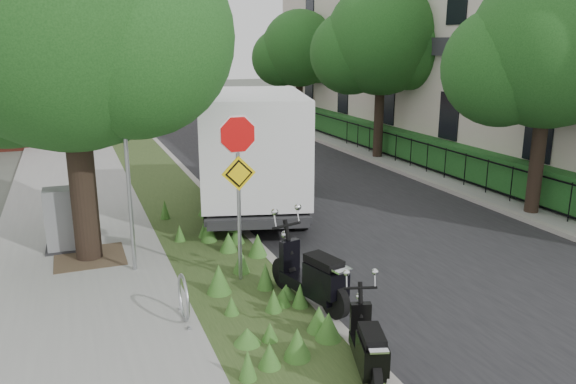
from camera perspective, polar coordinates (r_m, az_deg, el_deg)
name	(u,v)px	position (r m, az deg, el deg)	size (l,w,h in m)	color
ground	(321,286)	(10.72, 3.41, -9.49)	(120.00, 120.00, 0.00)	#4C5147
sidewalk_near	(71,183)	(19.35, -21.14, 0.86)	(3.50, 60.00, 0.12)	gray
verge	(158,176)	(19.52, -13.07, 1.61)	(2.00, 60.00, 0.12)	#2E421C
kerb_near	(187,173)	(19.68, -10.20, 1.89)	(0.20, 60.00, 0.13)	#9E9991
road	(282,167)	(20.63, -0.62, 2.55)	(7.00, 60.00, 0.01)	black
kerb_far	(366,158)	(22.08, 7.91, 3.39)	(0.20, 60.00, 0.13)	#9E9991
footpath_far	(403,156)	(22.95, 11.63, 3.65)	(3.20, 60.00, 0.12)	gray
street_tree_main	(62,22)	(11.71, -21.95, 15.73)	(6.21, 5.54, 7.66)	black
bare_post	(128,170)	(10.93, -15.98, 2.16)	(0.08, 0.08, 4.00)	#A5A8AD
bike_hoop	(184,298)	(9.25, -10.56, -10.51)	(0.06, 0.78, 0.77)	#A5A8AD
sign_assembly	(238,165)	(10.04, -5.08, 2.79)	(0.94, 0.08, 3.22)	#A5A8AD
fence_far	(382,142)	(22.31, 9.55, 5.03)	(0.04, 24.00, 1.00)	black
hedge_far	(398,141)	(22.68, 11.07, 5.12)	(1.00, 24.00, 1.10)	#174217
terrace_houses	(479,50)	(24.48, 18.83, 13.53)	(7.40, 26.40, 8.20)	beige
far_tree_a	(546,55)	(15.54, 24.72, 12.51)	(4.60, 4.10, 6.22)	black
far_tree_b	(380,44)	(21.90, 9.30, 14.59)	(4.83, 4.31, 6.56)	black
far_tree_c	(298,52)	(29.09, 1.04, 14.00)	(4.37, 3.89, 5.93)	black
scooter_near	(369,353)	(7.73, 8.22, -15.86)	(0.65, 1.56, 0.76)	black
scooter_far	(317,282)	(9.47, 2.92, -9.07)	(0.74, 1.95, 0.95)	black
box_truck	(252,146)	(14.84, -3.68, 4.69)	(3.87, 6.49, 2.76)	#262628
utility_cabinet	(68,220)	(12.88, -21.45, -2.67)	(1.02, 0.69, 1.34)	#262628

